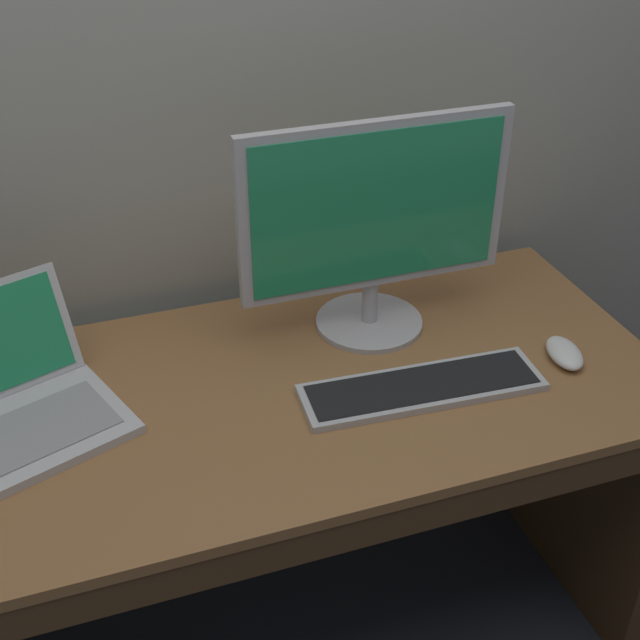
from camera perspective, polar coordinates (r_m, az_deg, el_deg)
ground_plane at (r=2.17m, az=-2.92°, el=-20.53°), size 14.00×14.00×0.00m
desk at (r=1.79m, az=-3.26°, el=-11.40°), size 1.57×0.70×0.74m
laptop_silver at (r=1.62m, az=-19.57°, el=-5.39°), size 0.41×0.40×0.22m
external_monitor at (r=1.69m, az=3.72°, el=6.57°), size 0.56×0.23×0.46m
wired_keyboard at (r=1.64m, az=6.89°, el=-4.52°), size 0.48×0.16×0.02m
computer_mouse at (r=1.78m, az=16.12°, el=-2.14°), size 0.08×0.12×0.03m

